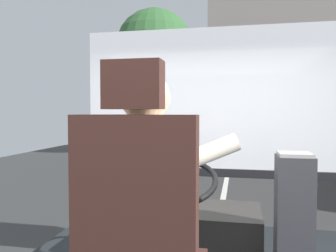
# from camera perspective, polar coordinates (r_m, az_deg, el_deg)

# --- Properties ---
(ground) EXTENTS (18.00, 44.00, 0.06)m
(ground) POSITION_cam_1_polar(r_m,az_deg,el_deg) (10.76, 10.00, -7.55)
(ground) COLOR #323232
(driver_seat) EXTENTS (0.48, 0.48, 1.31)m
(driver_seat) POSITION_cam_1_polar(r_m,az_deg,el_deg) (1.48, -4.43, -19.96)
(driver_seat) COLOR black
(driver_seat) RESTS_ON bus_floor
(bus_driver) EXTENTS (0.81, 0.58, 0.84)m
(bus_driver) POSITION_cam_1_polar(r_m,az_deg,el_deg) (1.53, -3.22, -11.21)
(bus_driver) COLOR #332D28
(bus_driver) RESTS_ON driver_seat
(steering_console) EXTENTS (1.10, 0.96, 0.80)m
(steering_console) POSITION_cam_1_polar(r_m,az_deg,el_deg) (2.67, 2.89, -17.20)
(steering_console) COLOR #282623
(steering_console) RESTS_ON bus_floor
(fare_box) EXTENTS (0.21, 0.22, 0.88)m
(fare_box) POSITION_cam_1_polar(r_m,az_deg,el_deg) (2.23, 20.25, -15.53)
(fare_box) COLOR #333338
(fare_box) RESTS_ON bus_floor
(windshield_panel) EXTENTS (2.50, 0.08, 1.48)m
(windshield_panel) POSITION_cam_1_polar(r_m,az_deg,el_deg) (3.43, 6.61, 1.22)
(windshield_panel) COLOR white
(street_tree) EXTENTS (3.02, 3.02, 5.83)m
(street_tree) POSITION_cam_1_polar(r_m,az_deg,el_deg) (13.68, -2.25, 12.81)
(street_tree) COLOR #4C3828
(street_tree) RESTS_ON ground
(parked_car_silver) EXTENTS (1.99, 4.40, 1.28)m
(parked_car_silver) POSITION_cam_1_polar(r_m,az_deg,el_deg) (17.07, 26.29, -1.75)
(parked_car_silver) COLOR silver
(parked_car_silver) RESTS_ON ground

